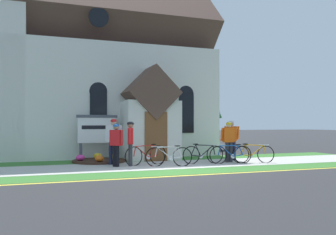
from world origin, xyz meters
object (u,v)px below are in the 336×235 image
(bicycle_orange, at_px, (231,154))
(bicycle_red, at_px, (253,154))
(bicycle_yellow, at_px, (203,154))
(cyclist_in_orange_jersey, at_px, (130,140))
(bicycle_black, at_px, (146,155))
(cyclist_in_green_jersey, at_px, (231,137))
(cyclist_in_white_jersey, at_px, (116,142))
(church_sign, at_px, (97,131))
(cyclist_in_red_jersey, at_px, (229,139))
(cyclist_in_blue_jersey, at_px, (114,137))
(bicycle_green, at_px, (169,156))
(roadside_conifer, at_px, (190,78))

(bicycle_orange, relative_size, bicycle_red, 1.01)
(bicycle_yellow, distance_m, cyclist_in_orange_jersey, 3.02)
(bicycle_red, height_order, cyclist_in_orange_jersey, cyclist_in_orange_jersey)
(bicycle_black, relative_size, cyclist_in_green_jersey, 1.03)
(bicycle_yellow, bearing_deg, bicycle_black, 173.50)
(cyclist_in_white_jersey, bearing_deg, bicycle_red, -5.49)
(church_sign, relative_size, bicycle_yellow, 1.12)
(bicycle_red, distance_m, cyclist_in_green_jersey, 1.41)
(bicycle_red, xyz_separation_m, cyclist_in_red_jersey, (-0.79, 0.58, 0.60))
(cyclist_in_red_jersey, xyz_separation_m, cyclist_in_white_jersey, (-4.73, -0.05, -0.05))
(bicycle_black, height_order, cyclist_in_blue_jersey, cyclist_in_blue_jersey)
(bicycle_orange, relative_size, cyclist_in_white_jersey, 1.09)
(church_sign, distance_m, cyclist_in_green_jersey, 5.82)
(bicycle_red, xyz_separation_m, cyclist_in_orange_jersey, (-4.96, 0.60, 0.61))
(cyclist_in_blue_jersey, bearing_deg, cyclist_in_white_jersey, -94.16)
(bicycle_green, height_order, cyclist_in_orange_jersey, cyclist_in_orange_jersey)
(bicycle_green, bearing_deg, cyclist_in_red_jersey, 10.56)
(cyclist_in_white_jersey, xyz_separation_m, cyclist_in_orange_jersey, (0.56, 0.07, 0.06))
(church_sign, relative_size, bicycle_black, 1.10)
(bicycle_red, bearing_deg, cyclist_in_red_jersey, 143.71)
(bicycle_black, height_order, roadside_conifer, roadside_conifer)
(cyclist_in_green_jersey, relative_size, cyclist_in_blue_jersey, 0.97)
(bicycle_green, bearing_deg, bicycle_yellow, 15.61)
(bicycle_orange, bearing_deg, bicycle_red, -3.87)
(cyclist_in_red_jersey, distance_m, cyclist_in_orange_jersey, 4.17)
(church_sign, xyz_separation_m, cyclist_in_orange_jersey, (0.87, -2.40, -0.30))
(church_sign, xyz_separation_m, bicycle_yellow, (3.83, -2.50, -0.91))
(cyclist_in_blue_jersey, bearing_deg, bicycle_red, -12.91)
(cyclist_in_blue_jersey, height_order, cyclist_in_white_jersey, cyclist_in_blue_jersey)
(bicycle_black, distance_m, bicycle_green, 0.98)
(bicycle_yellow, height_order, cyclist_in_orange_jersey, cyclist_in_orange_jersey)
(cyclist_in_green_jersey, bearing_deg, roadside_conifer, 80.96)
(bicycle_green, bearing_deg, cyclist_in_white_jersey, 165.86)
(church_sign, distance_m, cyclist_in_red_jersey, 5.60)
(bicycle_red, relative_size, cyclist_in_green_jersey, 0.99)
(bicycle_orange, relative_size, cyclist_in_red_jersey, 1.04)
(bicycle_yellow, height_order, cyclist_in_blue_jersey, cyclist_in_blue_jersey)
(bicycle_black, distance_m, cyclist_in_white_jersey, 1.36)
(bicycle_green, height_order, cyclist_in_green_jersey, cyclist_in_green_jersey)
(cyclist_in_green_jersey, distance_m, cyclist_in_orange_jersey, 4.70)
(bicycle_green, bearing_deg, bicycle_black, 133.41)
(cyclist_in_green_jersey, bearing_deg, bicycle_black, -173.55)
(bicycle_yellow, height_order, cyclist_in_white_jersey, cyclist_in_white_jersey)
(cyclist_in_blue_jersey, bearing_deg, bicycle_yellow, -12.21)
(bicycle_green, xyz_separation_m, bicycle_red, (3.62, -0.05, -0.01))
(bicycle_red, bearing_deg, bicycle_yellow, 165.89)
(cyclist_in_green_jersey, bearing_deg, cyclist_in_blue_jersey, 179.58)
(bicycle_yellow, relative_size, bicycle_red, 1.02)
(church_sign, relative_size, cyclist_in_green_jersey, 1.14)
(cyclist_in_white_jersey, bearing_deg, church_sign, 97.28)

